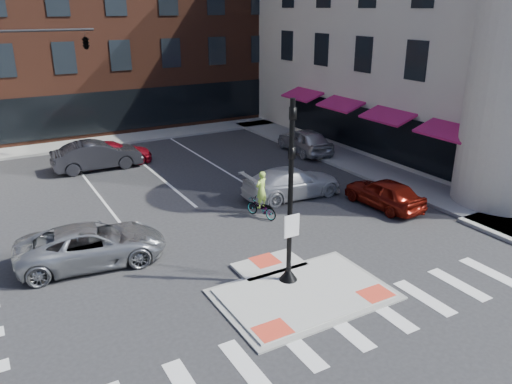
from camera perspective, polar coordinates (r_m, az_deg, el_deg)
ground at (r=16.54m, az=4.47°, el=-10.88°), size 120.00×120.00×0.00m
refuge_island at (r=16.34m, az=4.99°, el=-11.13°), size 5.40×4.65×0.13m
sidewalk_e at (r=29.93m, az=10.91°, el=3.55°), size 3.00×24.00×0.15m
sidewalk_n at (r=36.39m, az=-11.30°, el=6.52°), size 26.00×3.00×0.15m
building_n at (r=44.98m, az=-16.43°, el=18.67°), size 24.40×18.40×15.50m
building_e at (r=37.58m, az=23.46°, el=18.04°), size 21.90×23.90×17.70m
building_far_left at (r=63.82m, az=-27.11°, el=15.09°), size 10.00×12.00×10.00m
building_far_right at (r=67.83m, az=-15.98°, el=17.51°), size 12.00×12.00×12.00m
signal_pole at (r=15.75m, az=3.90°, el=-2.89°), size 0.60×0.60×5.98m
mast_arm_signal at (r=30.04m, az=-21.60°, el=14.54°), size 6.10×2.24×8.00m
silver_suv at (r=18.58m, az=-18.25°, el=-5.74°), size 5.38×3.01×1.42m
red_sedan at (r=23.28m, az=14.43°, el=-0.10°), size 1.82×4.03×1.34m
white_pickup at (r=23.82m, az=4.14°, el=1.10°), size 5.00×2.20×1.43m
bg_car_dark at (r=29.26m, az=-17.74°, el=4.01°), size 4.85×1.80×1.59m
bg_car_silver at (r=31.24m, az=5.61°, el=5.86°), size 2.22×4.69×1.55m
bg_car_red at (r=29.97m, az=-16.21°, el=4.29°), size 4.75×2.38×1.32m
cyclist at (r=21.42m, az=0.60°, el=-1.15°), size 1.05×1.72×2.08m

